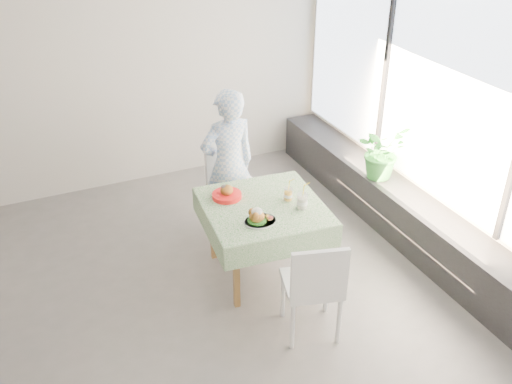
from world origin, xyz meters
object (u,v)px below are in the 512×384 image
chair_near (311,303)px  main_dish (259,218)px  diner (228,166)px  potted_plant (382,151)px  cafe_table (263,231)px  chair_far (236,202)px  juice_cup_orange (288,195)px

chair_near → main_dish: 0.83m
diner → potted_plant: (1.58, -0.35, -0.00)m
chair_near → diner: diner is taller
main_dish → chair_near: bearing=-74.0°
cafe_table → potted_plant: bearing=14.5°
diner → chair_far: bearing=-147.8°
cafe_table → diner: size_ratio=0.71×
cafe_table → diner: 0.82m
main_dish → potted_plant: 1.82m
cafe_table → main_dish: 0.44m
diner → cafe_table: bearing=88.4°
juice_cup_orange → cafe_table: bearing=178.0°
chair_near → cafe_table: bearing=91.4°
chair_far → main_dish: 1.20m
diner → juice_cup_orange: size_ratio=6.67×
chair_far → potted_plant: size_ratio=1.69×
cafe_table → potted_plant: size_ratio=1.95×
diner → potted_plant: 1.62m
cafe_table → chair_near: (0.02, -0.87, -0.17)m
chair_far → diner: bearing=-143.6°
cafe_table → chair_near: size_ratio=1.21×
chair_far → chair_near: chair_far is taller
main_dish → cafe_table: bearing=56.8°
chair_far → juice_cup_orange: 0.99m
main_dish → chair_far: bearing=77.8°
cafe_table → chair_near: chair_near is taller
diner → juice_cup_orange: diner is taller
cafe_table → chair_near: 0.89m
chair_near → main_dish: size_ratio=3.26×
diner → potted_plant: bearing=163.4°
potted_plant → chair_near: bearing=-140.1°
chair_near → potted_plant: 2.05m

